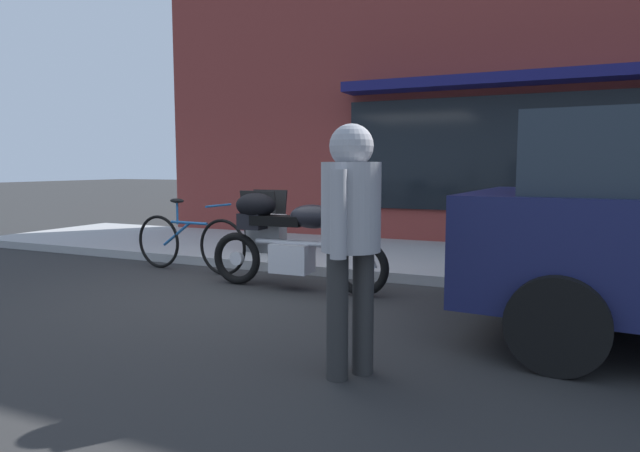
{
  "coord_description": "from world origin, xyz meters",
  "views": [
    {
      "loc": [
        3.28,
        -4.94,
        1.36
      ],
      "look_at": [
        0.78,
        0.61,
        0.7
      ],
      "focal_mm": 30.97,
      "sensor_mm": 36.0,
      "label": 1
    }
  ],
  "objects_px": {
    "pedestrian_walking": "(351,220)",
    "touring_motorcycle": "(286,236)",
    "sandwich_board_sign": "(264,221)",
    "parked_bicycle": "(189,242)"
  },
  "relations": [
    {
      "from": "touring_motorcycle",
      "to": "pedestrian_walking",
      "type": "xyz_separation_m",
      "value": [
        1.59,
        -2.14,
        0.43
      ]
    },
    {
      "from": "touring_motorcycle",
      "to": "pedestrian_walking",
      "type": "relative_size",
      "value": 1.31
    },
    {
      "from": "sandwich_board_sign",
      "to": "pedestrian_walking",
      "type": "bearing_deg",
      "value": -52.95
    },
    {
      "from": "pedestrian_walking",
      "to": "touring_motorcycle",
      "type": "bearing_deg",
      "value": 126.58
    },
    {
      "from": "touring_motorcycle",
      "to": "pedestrian_walking",
      "type": "height_order",
      "value": "pedestrian_walking"
    },
    {
      "from": "touring_motorcycle",
      "to": "sandwich_board_sign",
      "type": "xyz_separation_m",
      "value": [
        -1.12,
        1.45,
        -0.02
      ]
    },
    {
      "from": "touring_motorcycle",
      "to": "parked_bicycle",
      "type": "relative_size",
      "value": 1.19
    },
    {
      "from": "pedestrian_walking",
      "to": "sandwich_board_sign",
      "type": "xyz_separation_m",
      "value": [
        -2.71,
        3.59,
        -0.45
      ]
    },
    {
      "from": "parked_bicycle",
      "to": "touring_motorcycle",
      "type": "bearing_deg",
      "value": -12.69
    },
    {
      "from": "touring_motorcycle",
      "to": "sandwich_board_sign",
      "type": "height_order",
      "value": "touring_motorcycle"
    }
  ]
}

